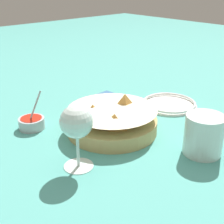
# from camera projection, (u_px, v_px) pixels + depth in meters

# --- Properties ---
(ground_plane) EXTENTS (4.00, 4.00, 0.00)m
(ground_plane) POSITION_uv_depth(u_px,v_px,m) (116.00, 128.00, 0.88)
(ground_plane) COLOR teal
(food_basket) EXTENTS (0.25, 0.25, 0.09)m
(food_basket) POSITION_uv_depth(u_px,v_px,m) (112.00, 121.00, 0.85)
(food_basket) COLOR tan
(food_basket) RESTS_ON ground_plane
(sauce_cup) EXTENTS (0.08, 0.07, 0.10)m
(sauce_cup) POSITION_uv_depth(u_px,v_px,m) (32.00, 123.00, 0.87)
(sauce_cup) COLOR #B7B7BC
(sauce_cup) RESTS_ON ground_plane
(wine_glass) EXTENTS (0.07, 0.07, 0.15)m
(wine_glass) POSITION_uv_depth(u_px,v_px,m) (77.00, 124.00, 0.66)
(wine_glass) COLOR silver
(wine_glass) RESTS_ON ground_plane
(beer_mug) EXTENTS (0.13, 0.09, 0.10)m
(beer_mug) POSITION_uv_depth(u_px,v_px,m) (204.00, 136.00, 0.74)
(beer_mug) COLOR silver
(beer_mug) RESTS_ON ground_plane
(side_plate) EXTENTS (0.18, 0.18, 0.01)m
(side_plate) POSITION_uv_depth(u_px,v_px,m) (168.00, 103.00, 1.03)
(side_plate) COLOR white
(side_plate) RESTS_ON ground_plane
(napkin) EXTENTS (0.15, 0.10, 0.01)m
(napkin) POSITION_uv_depth(u_px,v_px,m) (101.00, 98.00, 1.08)
(napkin) COLOR #38608E
(napkin) RESTS_ON ground_plane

